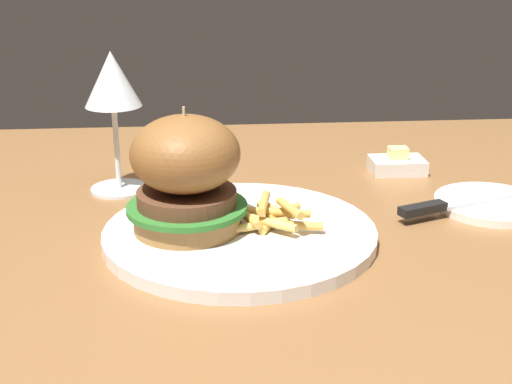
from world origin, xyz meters
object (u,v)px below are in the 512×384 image
object	(u,v)px
main_plate	(240,234)
wine_glass	(113,87)
butter_dish	(397,164)
burger_sandwich	(186,174)
table_knife	(458,203)
bread_plate	(490,203)

from	to	relation	value
main_plate	wine_glass	xyz separation A→B (m)	(-0.15, 0.17, 0.13)
butter_dish	burger_sandwich	bearing A→B (deg)	-143.71
table_knife	butter_dish	size ratio (longest dim) A/B	2.66
main_plate	butter_dish	size ratio (longest dim) A/B	4.00
burger_sandwich	butter_dish	world-z (taller)	burger_sandwich
main_plate	bread_plate	bearing A→B (deg)	13.35
burger_sandwich	table_knife	world-z (taller)	burger_sandwich
bread_plate	burger_sandwich	bearing A→B (deg)	-169.04
main_plate	burger_sandwich	bearing A→B (deg)	177.27
burger_sandwich	main_plate	bearing A→B (deg)	-2.73
burger_sandwich	bread_plate	size ratio (longest dim) A/B	0.99
bread_plate	butter_dish	xyz separation A→B (m)	(-0.08, 0.14, 0.01)
burger_sandwich	butter_dish	bearing A→B (deg)	36.29
burger_sandwich	butter_dish	distance (m)	0.36
main_plate	burger_sandwich	size ratio (longest dim) A/B	2.20
burger_sandwich	butter_dish	xyz separation A→B (m)	(0.29, 0.21, -0.06)
bread_plate	wine_glass	bearing A→B (deg)	167.79
burger_sandwich	wine_glass	xyz separation A→B (m)	(-0.09, 0.17, 0.06)
wine_glass	main_plate	bearing A→B (deg)	-49.70
wine_glass	burger_sandwich	bearing A→B (deg)	-62.07
bread_plate	butter_dish	world-z (taller)	butter_dish
bread_plate	table_knife	bearing A→B (deg)	-159.15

